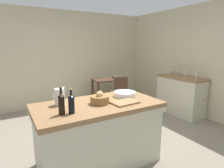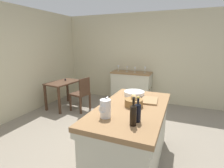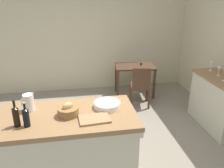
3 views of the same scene
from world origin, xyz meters
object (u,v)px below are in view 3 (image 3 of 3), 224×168
writing_desk (135,71)px  wine_bottle_amber (16,116)px  island_table (69,143)px  wine_glass_middle (219,70)px  pitcher (29,102)px  wooden_chair (140,85)px  cutting_board (94,119)px  side_cabinet (218,102)px  wine_bottle_dark (26,117)px  wash_bowl (107,105)px  bread_basket (68,111)px  wine_glass_right (211,65)px

writing_desk → wine_bottle_amber: wine_bottle_amber is taller
island_table → wine_bottle_amber: wine_bottle_amber is taller
wine_glass_middle → island_table: bearing=-160.8°
pitcher → wine_glass_middle: size_ratio=1.61×
wooden_chair → cutting_board: 2.31m
writing_desk → wooden_chair: size_ratio=1.07×
side_cabinet → pitcher: 3.18m
wine_bottle_dark → wine_bottle_amber: bearing=168.1°
cutting_board → wine_bottle_amber: bearing=178.9°
side_cabinet → island_table: bearing=-163.5°
writing_desk → cutting_board: cutting_board is taller
writing_desk → wash_bowl: bearing=-113.7°
pitcher → wash_bowl: 0.99m
pitcher → wine_glass_middle: bearing=13.1°
wash_bowl → cutting_board: size_ratio=0.95×
island_table → wash_bowl: 0.69m
wooden_chair → wine_bottle_amber: bearing=-136.0°
side_cabinet → pitcher: size_ratio=4.47×
pitcher → wine_bottle_amber: bearing=-101.5°
pitcher → wooden_chair: bearing=39.2°
pitcher → wine_glass_middle: 3.16m
wine_bottle_amber → wine_glass_middle: bearing=18.9°
writing_desk → wine_glass_middle: size_ratio=5.89×
side_cabinet → writing_desk: bearing=124.7°
cutting_board → wine_glass_middle: (2.29, 1.09, 0.13)m
wash_bowl → cutting_board: (-0.20, -0.29, -0.02)m
side_cabinet → bread_basket: bread_basket is taller
side_cabinet → wine_glass_right: 0.71m
writing_desk → pitcher: pitcher is taller
side_cabinet → bread_basket: (-2.60, -0.79, 0.49)m
writing_desk → island_table: bearing=-122.4°
wine_bottle_dark → wine_glass_right: (3.07, 1.38, 0.03)m
wooden_chair → cutting_board: cutting_board is taller
wine_glass_right → cutting_board: bearing=-149.4°
writing_desk → wine_glass_middle: bearing=-53.0°
wooden_chair → bread_basket: 2.35m
bread_basket → side_cabinet: bearing=17.0°
side_cabinet → wine_glass_middle: 0.59m
island_table → cutting_board: size_ratio=4.74×
wine_glass_middle → wine_glass_right: bearing=85.1°
side_cabinet → bread_basket: size_ratio=4.60×
cutting_board → wine_bottle_amber: wine_bottle_amber is taller
cutting_board → pitcher: bearing=154.3°
bread_basket → wine_glass_middle: (2.59, 0.93, 0.08)m
wine_bottle_amber → island_table: bearing=17.3°
bread_basket → island_table: bearing=129.8°
side_cabinet → wash_bowl: bearing=-162.4°
wooden_chair → wine_bottle_dark: bearing=-134.1°
wash_bowl → bread_basket: bread_basket is taller
writing_desk → wine_glass_right: 1.69m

